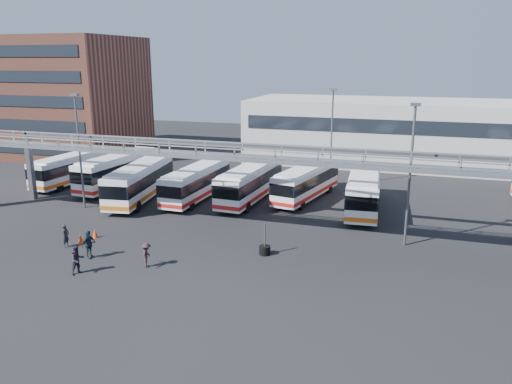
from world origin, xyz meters
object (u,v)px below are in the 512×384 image
(light_pole_left, at_px, (79,145))
(cone_left, at_px, (81,239))
(bus_5, at_px, (306,181))
(cone_right, at_px, (95,233))
(bus_0, at_px, (73,168))
(pedestrian_a, at_px, (66,236))
(bus_2, at_px, (140,181))
(tire_stack, at_px, (265,249))
(bus_6, at_px, (364,190))
(bus_1, at_px, (119,170))
(pedestrian_b, at_px, (78,260))
(bus_4, at_px, (250,182))
(light_pole_mid, at_px, (411,168))
(bus_3, at_px, (196,182))
(light_pole_back, at_px, (332,133))
(pedestrian_c, at_px, (147,255))
(pedestrian_d, at_px, (89,244))

(light_pole_left, relative_size, cone_left, 14.36)
(bus_5, bearing_deg, cone_right, -118.19)
(bus_0, distance_m, pedestrian_a, 19.77)
(bus_2, relative_size, tire_stack, 5.16)
(bus_0, relative_size, bus_6, 0.94)
(bus_5, bearing_deg, bus_6, -8.01)
(cone_left, bearing_deg, bus_5, 51.86)
(bus_0, bearing_deg, bus_1, 4.70)
(bus_0, xyz_separation_m, bus_1, (5.65, 0.04, 0.16))
(light_pole_left, height_order, cone_left, light_pole_left)
(bus_0, distance_m, pedestrian_b, 24.94)
(bus_0, bearing_deg, bus_4, 2.36)
(bus_1, height_order, cone_left, bus_1)
(light_pole_left, xyz_separation_m, light_pole_mid, (28.00, -1.00, 0.00))
(bus_3, distance_m, bus_6, 15.60)
(bus_0, xyz_separation_m, bus_5, (25.22, 1.55, -0.01))
(light_pole_back, bearing_deg, bus_3, -143.07)
(bus_0, height_order, bus_2, bus_2)
(bus_1, bearing_deg, light_pole_left, -78.18)
(light_pole_left, bearing_deg, bus_5, 25.45)
(cone_left, distance_m, tire_stack, 13.57)
(cone_left, bearing_deg, pedestrian_a, -123.65)
(light_pole_back, bearing_deg, light_pole_left, -145.01)
(pedestrian_c, relative_size, pedestrian_d, 0.84)
(tire_stack, bearing_deg, bus_6, 67.06)
(bus_1, distance_m, cone_right, 15.42)
(light_pole_mid, height_order, bus_6, light_pole_mid)
(light_pole_back, distance_m, bus_6, 9.16)
(bus_3, height_order, cone_right, bus_3)
(bus_3, height_order, tire_stack, bus_3)
(bus_0, bearing_deg, light_pole_left, -43.46)
(light_pole_mid, height_order, bus_0, light_pole_mid)
(bus_5, bearing_deg, cone_left, -116.21)
(pedestrian_b, bearing_deg, light_pole_mid, -32.78)
(light_pole_mid, relative_size, pedestrian_b, 5.48)
(pedestrian_a, xyz_separation_m, pedestrian_b, (3.75, -3.66, 0.09))
(light_pole_mid, xyz_separation_m, light_pole_back, (-8.00, 15.00, 0.00))
(bus_2, xyz_separation_m, pedestrian_c, (8.56, -13.85, -1.09))
(light_pole_mid, xyz_separation_m, pedestrian_a, (-23.12, -7.75, -4.88))
(light_pole_back, bearing_deg, bus_4, -130.69)
(bus_3, relative_size, cone_left, 14.92)
(bus_1, bearing_deg, bus_2, -34.15)
(light_pole_left, height_order, bus_6, light_pole_left)
(light_pole_left, xyz_separation_m, bus_5, (18.59, 8.85, -3.96))
(bus_3, bearing_deg, pedestrian_b, -88.11)
(bus_0, bearing_deg, bus_2, -15.14)
(light_pole_back, xyz_separation_m, bus_1, (-20.98, -6.66, -3.79))
(pedestrian_d, bearing_deg, bus_1, 36.00)
(pedestrian_b, bearing_deg, bus_3, 26.61)
(bus_5, bearing_deg, bus_1, -163.66)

